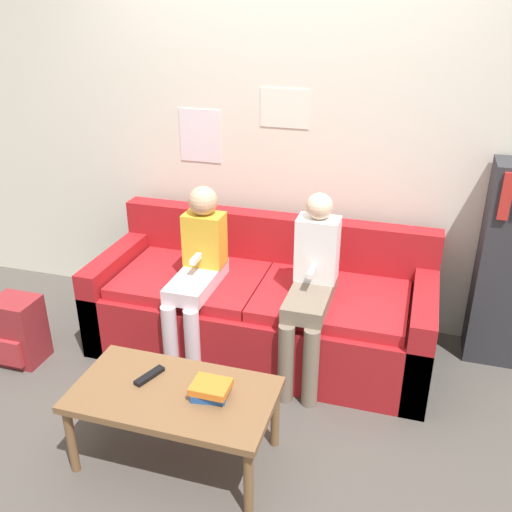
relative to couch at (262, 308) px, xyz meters
name	(u,v)px	position (x,y,z in m)	size (l,w,h in m)	color
ground_plane	(236,395)	(0.00, -0.54, -0.28)	(10.00, 10.00, 0.00)	#4C4742
wall_back	(285,131)	(0.00, 0.52, 1.02)	(8.00, 0.06, 2.60)	silver
couch	(262,308)	(0.00, 0.00, 0.00)	(2.10, 0.84, 0.80)	maroon
coffee_table	(174,399)	(-0.13, -1.07, 0.08)	(0.96, 0.53, 0.40)	brown
person_left	(197,268)	(-0.35, -0.20, 0.33)	(0.24, 0.57, 1.08)	silver
person_right	(311,284)	(0.35, -0.20, 0.33)	(0.24, 0.57, 1.11)	#756656
tv_remote	(149,376)	(-0.28, -1.00, 0.13)	(0.10, 0.17, 0.02)	black
book_stack	(210,390)	(0.05, -1.05, 0.16)	(0.18, 0.15, 0.07)	#23519E
backpack	(19,331)	(-1.40, -0.59, -0.07)	(0.27, 0.26, 0.43)	maroon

